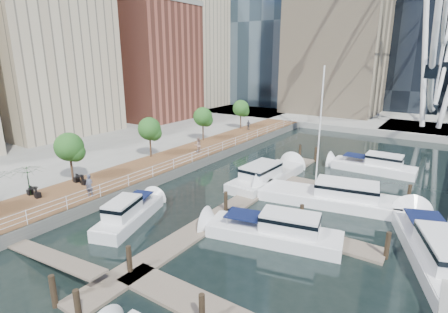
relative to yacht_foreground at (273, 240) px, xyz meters
name	(u,v)px	position (x,y,z in m)	size (l,w,h in m)	color
ground	(123,244)	(-8.15, -6.13, 0.00)	(520.00, 520.00, 0.00)	black
boardwalk	(173,162)	(-17.15, 8.87, 0.50)	(6.00, 60.00, 1.00)	brown
seawall	(193,166)	(-14.15, 8.87, 0.50)	(0.25, 60.00, 1.00)	#595954
land_inland	(43,134)	(-44.15, 8.87, 0.50)	(48.00, 90.00, 1.00)	gray
land_far	(390,97)	(-8.15, 95.87, 0.50)	(200.00, 114.00, 1.00)	gray
pier	(429,131)	(5.85, 45.87, 0.50)	(14.00, 12.00, 1.00)	gray
railing	(192,157)	(-14.25, 8.87, 1.52)	(0.10, 60.00, 1.05)	white
floating_docks	(293,213)	(-0.18, 3.85, 0.49)	(16.00, 34.00, 2.60)	#6D6051
midrise_condos	(108,49)	(-41.72, 20.69, 13.42)	(19.00, 67.00, 28.00)	#BCAD8E
street_trees	(149,129)	(-19.55, 7.87, 4.29)	(2.60, 42.60, 4.60)	#3F2B1C
cafe_tables	(11,201)	(-18.55, -8.13, 1.37)	(2.50, 13.70, 0.74)	black
yacht_foreground	(273,240)	(0.00, 0.00, 0.00)	(2.67, 9.96, 2.15)	white
pedestrian_near	(89,185)	(-15.11, -3.49, 1.94)	(0.69, 0.45, 1.88)	#464A5D
pedestrian_mid	(198,145)	(-16.07, 12.28, 1.94)	(0.91, 0.71, 1.88)	gray
pedestrian_far	(248,125)	(-18.06, 27.82, 1.76)	(0.89, 0.37, 1.52)	#2D2F38
moored_yachts	(321,208)	(0.94, 7.12, 0.00)	(25.63, 34.10, 11.50)	white
cafe_seating	(4,188)	(-19.30, -8.13, 2.26)	(4.20, 7.69, 2.70)	#103E1D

